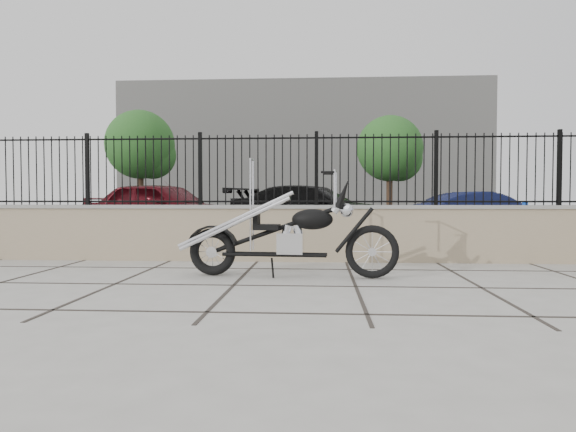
% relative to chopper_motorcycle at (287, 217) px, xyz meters
% --- Properties ---
extents(ground_plane, '(90.00, 90.00, 0.00)m').
position_rel_chopper_motorcycle_xyz_m(ground_plane, '(-0.61, -0.72, -0.82)').
color(ground_plane, '#99968E').
rests_on(ground_plane, ground).
extents(parking_lot, '(30.00, 30.00, 0.00)m').
position_rel_chopper_motorcycle_xyz_m(parking_lot, '(-0.61, 11.78, -0.82)').
color(parking_lot, black).
rests_on(parking_lot, ground).
extents(retaining_wall, '(14.00, 0.36, 0.96)m').
position_rel_chopper_motorcycle_xyz_m(retaining_wall, '(-0.61, 1.78, -0.34)').
color(retaining_wall, gray).
rests_on(retaining_wall, ground_plane).
extents(iron_fence, '(14.00, 0.08, 1.20)m').
position_rel_chopper_motorcycle_xyz_m(iron_fence, '(-0.61, 1.78, 0.74)').
color(iron_fence, black).
rests_on(iron_fence, retaining_wall).
extents(background_building, '(22.00, 6.00, 8.00)m').
position_rel_chopper_motorcycle_xyz_m(background_building, '(-0.61, 25.78, 3.18)').
color(background_building, beige).
rests_on(background_building, ground_plane).
extents(chopper_motorcycle, '(2.77, 0.69, 1.65)m').
position_rel_chopper_motorcycle_xyz_m(chopper_motorcycle, '(0.00, 0.00, 0.00)').
color(chopper_motorcycle, black).
rests_on(chopper_motorcycle, ground_plane).
extents(car_red, '(4.87, 3.25, 1.54)m').
position_rel_chopper_motorcycle_xyz_m(car_red, '(-3.78, 6.60, -0.05)').
color(car_red, '#480A10').
rests_on(car_red, parking_lot).
extents(car_black, '(5.33, 3.56, 1.44)m').
position_rel_chopper_motorcycle_xyz_m(car_black, '(0.29, 7.34, -0.11)').
color(car_black, black).
rests_on(car_black, parking_lot).
extents(car_blue, '(3.96, 2.06, 1.24)m').
position_rel_chopper_motorcycle_xyz_m(car_blue, '(4.75, 6.84, -0.20)').
color(car_blue, '#0F1437').
rests_on(car_blue, parking_lot).
extents(bollard_a, '(0.14, 0.14, 0.91)m').
position_rel_chopper_motorcycle_xyz_m(bollard_a, '(-2.14, 3.86, -0.37)').
color(bollard_a, '#0D35CC').
rests_on(bollard_a, ground_plane).
extents(bollard_b, '(0.13, 0.13, 0.86)m').
position_rel_chopper_motorcycle_xyz_m(bollard_b, '(1.05, 4.53, -0.40)').
color(bollard_b, '#0B53AA').
rests_on(bollard_b, ground_plane).
extents(bollard_c, '(0.13, 0.13, 1.00)m').
position_rel_chopper_motorcycle_xyz_m(bollard_c, '(4.79, 4.19, -0.33)').
color(bollard_c, '#0B14AC').
rests_on(bollard_c, ground_plane).
extents(tree_left, '(3.02, 3.02, 5.10)m').
position_rel_chopper_motorcycle_xyz_m(tree_left, '(-7.49, 15.26, 2.75)').
color(tree_left, '#382619').
rests_on(tree_left, ground_plane).
extents(tree_right, '(2.83, 2.83, 4.77)m').
position_rel_chopper_motorcycle_xyz_m(tree_right, '(3.43, 15.40, 2.52)').
color(tree_right, '#382619').
rests_on(tree_right, ground_plane).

